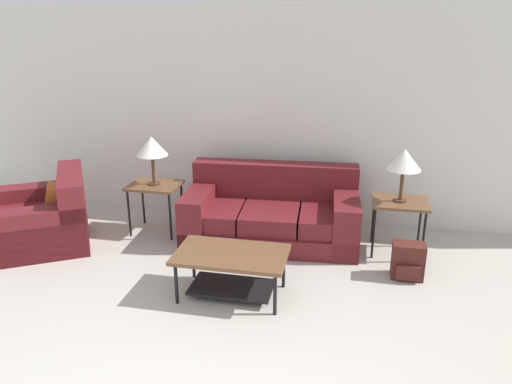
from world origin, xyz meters
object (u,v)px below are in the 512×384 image
object	(u,v)px
side_table_right	(399,206)
backpack	(408,261)
couch	(272,215)
armchair	(46,219)
table_lamp_right	(404,160)
table_lamp_left	(152,147)
coffee_table	(231,264)
side_table_left	(155,189)

from	to	relation	value
side_table_right	backpack	xyz separation A→B (m)	(0.08, -0.57, -0.36)
couch	armchair	world-z (taller)	couch
backpack	table_lamp_right	bearing A→B (deg)	97.94
table_lamp_left	backpack	xyz separation A→B (m)	(2.85, -0.57, -0.87)
armchair	table_lamp_left	bearing A→B (deg)	26.36
couch	table_lamp_right	world-z (taller)	table_lamp_right
couch	backpack	world-z (taller)	couch
table_lamp_left	table_lamp_right	distance (m)	2.77
backpack	table_lamp_left	bearing A→B (deg)	168.67
couch	backpack	distance (m)	1.61
backpack	coffee_table	bearing A→B (deg)	-157.48
side_table_right	table_lamp_left	xyz separation A→B (m)	(-2.77, -0.00, 0.51)
side_table_right	table_lamp_right	bearing A→B (deg)	-135.00
coffee_table	table_lamp_left	bearing A→B (deg)	135.09
table_lamp_right	backpack	size ratio (longest dim) A/B	1.57
armchair	side_table_left	size ratio (longest dim) A/B	2.44
table_lamp_right	side_table_right	bearing A→B (deg)	45.00
couch	side_table_left	size ratio (longest dim) A/B	3.37
side_table_right	table_lamp_right	xyz separation A→B (m)	(-0.00, -0.00, 0.51)
armchair	table_lamp_right	size ratio (longest dim) A/B	2.55
coffee_table	armchair	bearing A→B (deg)	163.40
side_table_left	coffee_table	bearing A→B (deg)	-44.91
table_lamp_right	backpack	world-z (taller)	table_lamp_right
backpack	side_table_right	bearing A→B (deg)	97.94
couch	table_lamp_right	xyz separation A→B (m)	(1.39, -0.08, 0.75)
coffee_table	backpack	distance (m)	1.75
couch	side_table_right	bearing A→B (deg)	-3.23
table_lamp_left	backpack	distance (m)	3.03
armchair	side_table_right	size ratio (longest dim) A/B	2.44
coffee_table	backpack	xyz separation A→B (m)	(1.61, 0.67, -0.14)
armchair	coffee_table	world-z (taller)	armchair
side_table_right	backpack	size ratio (longest dim) A/B	1.63
table_lamp_left	table_lamp_right	bearing A→B (deg)	0.00
couch	side_table_right	world-z (taller)	couch
coffee_table	side_table_left	world-z (taller)	side_table_left
side_table_left	table_lamp_right	distance (m)	2.82
side_table_left	table_lamp_left	distance (m)	0.51
couch	coffee_table	bearing A→B (deg)	-96.07
coffee_table	backpack	world-z (taller)	coffee_table
couch	table_lamp_right	distance (m)	1.58
table_lamp_left	backpack	size ratio (longest dim) A/B	1.57
table_lamp_right	backpack	bearing A→B (deg)	-82.06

